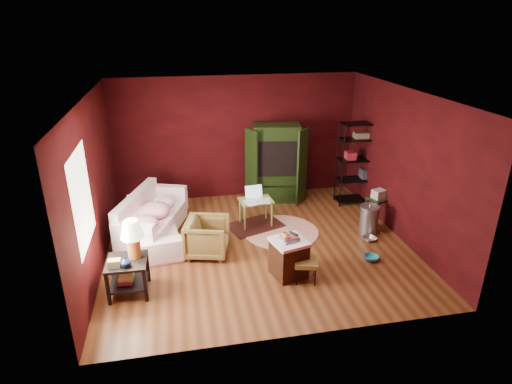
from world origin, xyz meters
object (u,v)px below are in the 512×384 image
Objects in this scene: tv_armoire at (276,162)px; wire_shelving at (359,160)px; laptop_desk at (256,202)px; sofa at (153,218)px; side_table at (130,250)px; hamper at (289,257)px; armchair at (207,235)px.

wire_shelving is at bearing -6.40° from tv_armoire.
tv_armoire is (0.70, 1.18, 0.43)m from laptop_desk.
sofa is 4.63m from wire_shelving.
side_table reaches higher than laptop_desk.
hamper is 0.92× the size of laptop_desk.
sofa is 3.09m from tv_armoire.
tv_armoire is (2.99, 3.03, 0.21)m from side_table.
tv_armoire is at bearing -24.61° from armchair.
laptop_desk is (2.29, 1.86, -0.21)m from side_table.
tv_armoire reaches higher than laptop_desk.
sofa is at bearing 81.12° from side_table.
side_table is 2.51m from hamper.
armchair is 3.96m from wire_shelving.
hamper is at bearing -135.03° from sofa.
side_table is at bearing 178.74° from hamper.
sofa reaches higher than hamper.
wire_shelving is (2.47, 0.68, 0.52)m from laptop_desk.
wire_shelving reaches higher than side_table.
wire_shelving is at bearing -50.25° from armchair.
hamper is at bearing -112.20° from armchair.
tv_armoire is 1.85m from wire_shelving.
laptop_desk is 0.43× the size of wire_shelving.
side_table is (-0.26, -1.67, 0.28)m from sofa.
hamper is 3.53m from wire_shelving.
laptop_desk is at bearing 95.44° from hamper.
sofa is 1.26m from armchair.
armchair is at bearing -142.87° from laptop_desk.
hamper is (2.22, -1.73, -0.09)m from sofa.
side_table is (-1.23, -0.88, 0.34)m from armchair.
armchair is (0.97, -0.80, -0.05)m from sofa.
sofa is 2.81m from hamper.
armchair is at bearing -119.96° from tv_armoire.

